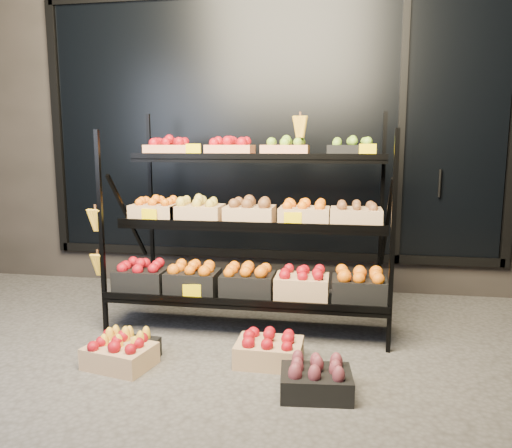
% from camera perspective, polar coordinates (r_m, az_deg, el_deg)
% --- Properties ---
extents(ground, '(24.00, 24.00, 0.00)m').
position_cam_1_polar(ground, '(3.50, -2.40, -14.42)').
color(ground, '#514F4C').
rests_on(ground, ground).
extents(building, '(6.00, 2.08, 3.50)m').
position_cam_1_polar(building, '(5.78, 3.00, 12.62)').
color(building, '#2D2826').
rests_on(building, ground).
extents(display_rack, '(2.18, 1.02, 1.73)m').
position_cam_1_polar(display_rack, '(3.85, -0.74, -0.00)').
color(display_rack, black).
rests_on(display_rack, ground).
extents(floor_crate_left, '(0.46, 0.38, 0.20)m').
position_cam_1_polar(floor_crate_left, '(3.38, -15.31, -13.94)').
color(floor_crate_left, tan).
rests_on(floor_crate_left, ground).
extents(floor_crate_midleft, '(0.40, 0.31, 0.19)m').
position_cam_1_polar(floor_crate_midleft, '(3.45, -14.67, -13.49)').
color(floor_crate_midleft, black).
rests_on(floor_crate_midleft, ground).
extents(floor_crate_midright, '(0.42, 0.32, 0.21)m').
position_cam_1_polar(floor_crate_midright, '(3.31, 1.52, -14.05)').
color(floor_crate_midright, tan).
rests_on(floor_crate_midright, ground).
extents(floor_crate_right, '(0.42, 0.33, 0.20)m').
position_cam_1_polar(floor_crate_right, '(2.96, 6.88, -17.16)').
color(floor_crate_right, black).
rests_on(floor_crate_right, ground).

